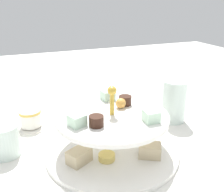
# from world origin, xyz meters

# --- Properties ---
(ground_plane) EXTENTS (2.40, 2.40, 0.00)m
(ground_plane) POSITION_xyz_m (0.00, 0.00, 0.00)
(ground_plane) COLOR silver
(tiered_serving_stand) EXTENTS (0.31, 0.31, 0.16)m
(tiered_serving_stand) POSITION_xyz_m (0.00, -0.00, 0.04)
(tiered_serving_stand) COLOR white
(tiered_serving_stand) RESTS_ON ground_plane
(water_glass_tall_right) EXTENTS (0.07, 0.07, 0.12)m
(water_glass_tall_right) POSITION_xyz_m (-0.09, 0.22, 0.06)
(water_glass_tall_right) COLOR silver
(water_glass_tall_right) RESTS_ON ground_plane
(water_glass_short_left) EXTENTS (0.06, 0.06, 0.07)m
(water_glass_short_left) POSITION_xyz_m (-0.08, -0.23, 0.04)
(water_glass_short_left) COLOR silver
(water_glass_short_left) RESTS_ON ground_plane
(teacup_with_saucer) EXTENTS (0.09, 0.09, 0.05)m
(teacup_with_saucer) POSITION_xyz_m (-0.19, -0.16, 0.02)
(teacup_with_saucer) COLOR white
(teacup_with_saucer) RESTS_ON ground_plane
(butter_knife_right) EXTENTS (0.04, 0.17, 0.00)m
(butter_knife_right) POSITION_xyz_m (-0.29, 0.03, 0.00)
(butter_knife_right) COLOR silver
(butter_knife_right) RESTS_ON ground_plane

